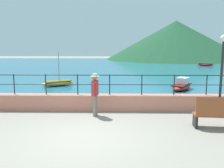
{
  "coord_description": "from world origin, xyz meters",
  "views": [
    {
      "loc": [
        1.02,
        -7.26,
        2.83
      ],
      "look_at": [
        0.8,
        3.7,
        1.1
      ],
      "focal_mm": 38.64,
      "sensor_mm": 36.0,
      "label": 1
    }
  ],
  "objects": [
    {
      "name": "hill_main",
      "position": [
        13.43,
        44.71,
        4.05
      ],
      "size": [
        29.42,
        29.42,
        8.1
      ],
      "primitive_type": "cone",
      "color": "#1E4C2D",
      "rests_on": "ground"
    },
    {
      "name": "ground_plane",
      "position": [
        0.0,
        0.0,
        0.0
      ],
      "size": [
        120.0,
        120.0,
        0.0
      ],
      "primitive_type": "plane",
      "color": "gray"
    },
    {
      "name": "person_walking",
      "position": [
        0.14,
        2.29,
        0.98
      ],
      "size": [
        0.38,
        0.57,
        1.75
      ],
      "color": "slate",
      "rests_on": "ground"
    },
    {
      "name": "boat_0",
      "position": [
        -3.13,
        9.45,
        0.27
      ],
      "size": [
        2.42,
        2.0,
        2.36
      ],
      "color": "gold",
      "rests_on": "lake_water"
    },
    {
      "name": "railing",
      "position": [
        -0.0,
        3.2,
        1.31
      ],
      "size": [
        18.44,
        0.04,
        0.9
      ],
      "color": "black",
      "rests_on": "promenade_wall"
    },
    {
      "name": "lamp_post",
      "position": [
        5.26,
        2.5,
        2.19
      ],
      "size": [
        0.28,
        0.28,
        3.28
      ],
      "color": "#232326",
      "rests_on": "ground"
    },
    {
      "name": "lake_water",
      "position": [
        0.0,
        25.84,
        0.03
      ],
      "size": [
        64.0,
        44.32,
        0.06
      ],
      "primitive_type": "cube",
      "color": "#236B89",
      "rests_on": "ground"
    },
    {
      "name": "boat_1",
      "position": [
        13.56,
        27.05,
        0.26
      ],
      "size": [
        2.47,
        1.76,
        0.36
      ],
      "color": "red",
      "rests_on": "lake_water"
    },
    {
      "name": "bench_far",
      "position": [
        4.57,
        0.81,
        0.56
      ],
      "size": [
        1.74,
        0.7,
        1.13
      ],
      "color": "#9E4C28",
      "rests_on": "ground"
    },
    {
      "name": "promenade_wall",
      "position": [
        0.0,
        3.2,
        0.35
      ],
      "size": [
        20.0,
        0.56,
        0.7
      ],
      "primitive_type": "cube",
      "color": "tan",
      "rests_on": "ground"
    },
    {
      "name": "boat_2",
      "position": [
        5.2,
        8.09,
        0.33
      ],
      "size": [
        2.01,
        2.42,
        0.76
      ],
      "color": "red",
      "rests_on": "lake_water"
    }
  ]
}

